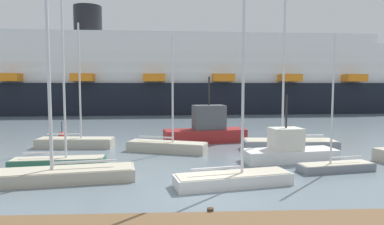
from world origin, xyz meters
name	(u,v)px	position (x,y,z in m)	size (l,w,h in m)	color
ground_plane	(202,192)	(0.00, 0.00, 0.00)	(600.00, 600.00, 0.00)	slate
sailboat_0	(233,176)	(1.60, 0.97, 0.49)	(5.99, 2.74, 10.67)	white
sailboat_1	(75,141)	(-9.12, 11.65, 0.50)	(5.98, 1.94, 9.67)	#BCB29E
sailboat_2	(336,165)	(7.92, 3.45, 0.37)	(4.57, 1.94, 7.79)	gray
sailboat_3	(289,143)	(7.36, 9.76, 0.55)	(7.02, 2.47, 11.63)	gray
sailboat_5	(59,159)	(-8.18, 5.03, 0.51)	(5.53, 1.80, 10.67)	#2D6B51
sailboat_6	(167,146)	(-1.87, 9.53, 0.47)	(6.05, 3.33, 8.39)	#BCB29E
sailboat_7	(64,171)	(-6.93, 2.06, 0.55)	(7.30, 3.04, 11.91)	#BCB29E
fishing_boat_0	(289,150)	(6.05, 6.05, 0.73)	(6.24, 2.73, 4.28)	white
fishing_boat_2	(206,129)	(1.42, 13.69, 1.12)	(7.25, 3.45, 5.63)	maroon
channel_buoy_0	(62,136)	(-11.53, 15.84, 0.34)	(0.66, 0.66, 1.60)	red
cruise_ship	(185,79)	(0.55, 46.41, 5.98)	(95.61, 17.78, 18.56)	black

